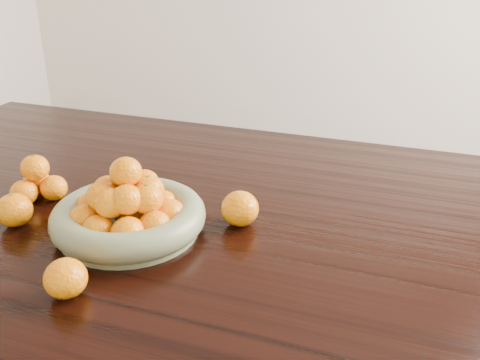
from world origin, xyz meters
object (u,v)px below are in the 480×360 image
(fruit_bowl, at_px, (128,212))
(orange_pyramid, at_px, (37,182))
(loose_orange_0, at_px, (14,210))
(dining_table, at_px, (234,248))

(fruit_bowl, relative_size, orange_pyramid, 2.52)
(loose_orange_0, bearing_deg, orange_pyramid, 107.27)
(orange_pyramid, distance_m, loose_orange_0, 0.12)
(loose_orange_0, bearing_deg, dining_table, 27.82)
(dining_table, xyz_separation_m, loose_orange_0, (-0.37, -0.20, 0.12))
(fruit_bowl, xyz_separation_m, orange_pyramid, (-0.26, 0.06, -0.00))
(fruit_bowl, xyz_separation_m, loose_orange_0, (-0.22, -0.05, -0.01))
(fruit_bowl, height_order, loose_orange_0, fruit_bowl)
(orange_pyramid, bearing_deg, loose_orange_0, -72.73)
(orange_pyramid, relative_size, loose_orange_0, 1.65)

